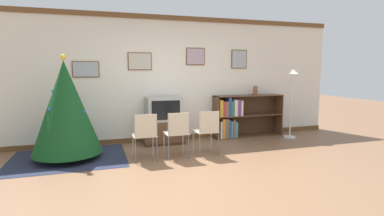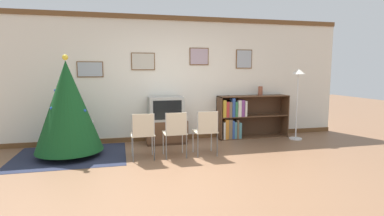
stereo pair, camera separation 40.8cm
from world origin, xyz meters
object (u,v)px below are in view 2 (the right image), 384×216
Objects in this scene: christmas_tree at (68,106)px; television at (166,109)px; tv_console at (166,131)px; folding_chair_center at (175,132)px; bookshelf at (241,117)px; folding_chair_left at (143,133)px; vase at (260,91)px; folding_chair_right at (206,130)px; standing_lamp at (298,85)px.

christmas_tree reaches higher than television.
folding_chair_center is (0.00, -1.12, 0.23)m from tv_console.
bookshelf is (3.57, 0.66, -0.43)m from christmas_tree.
christmas_tree is at bearing 157.16° from folding_chair_left.
television is 0.87× the size of folding_chair_left.
folding_chair_center is at bearing -90.00° from television.
vase is at bearing 2.19° from bookshelf.
christmas_tree is 2.50m from folding_chair_right.
tv_console is at bearing 116.81° from folding_chair_right.
standing_lamp reaches higher than bookshelf.
folding_chair_right is at bearing -143.64° from vase.
standing_lamp is (2.32, 0.77, 0.74)m from folding_chair_right.
bookshelf reaches higher than folding_chair_left.
folding_chair_left is at bearing -22.84° from christmas_tree.
bookshelf reaches higher than folding_chair_center.
christmas_tree reaches higher than bookshelf.
bookshelf is (1.74, 0.08, -0.26)m from television.
vase reaches higher than tv_console.
folding_chair_left is at bearing -167.37° from standing_lamp.
folding_chair_center is at bearing -165.00° from standing_lamp.
tv_console is 1.05× the size of folding_chair_left.
folding_chair_right is 0.50× the size of bookshelf.
christmas_tree is 2.20× the size of folding_chair_right.
folding_chair_left is (-0.57, -1.12, -0.27)m from television.
folding_chair_left is at bearing -152.62° from bookshelf.
bookshelf is at bearing 2.42° from tv_console.
christmas_tree is 1.10× the size of bookshelf.
tv_console is 1.27m from folding_chair_left.
tv_console is at bearing 63.19° from folding_chair_left.
folding_chair_left is 1.13m from folding_chair_right.
christmas_tree is at bearing -177.11° from standing_lamp.
folding_chair_right is at bearing 0.00° from folding_chair_center.
television is 1.28m from folding_chair_left.
bookshelf is at bearing 2.50° from television.
folding_chair_center is 0.52× the size of standing_lamp.
television is 0.45× the size of standing_lamp.
vase is at bearing 2.37° from tv_console.
standing_lamp is at bearing 12.63° from folding_chair_left.
christmas_tree is 1.93m from television.
bookshelf is at bearing 45.51° from folding_chair_right.
standing_lamp is (2.89, -0.34, 0.47)m from television.
folding_chair_center is at bearing -90.00° from tv_console.
folding_chair_right is (2.40, -0.54, -0.43)m from christmas_tree.
folding_chair_left is 3.62m from standing_lamp.
folding_chair_center is at bearing -151.29° from vase.
tv_console is at bearing -177.58° from bookshelf.
standing_lamp is (3.45, 0.77, 0.74)m from folding_chair_left.
bookshelf is (1.17, 1.19, 0.01)m from folding_chair_right.
television is 1.15m from folding_chair_center.
standing_lamp is (1.15, -0.42, 0.73)m from bookshelf.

